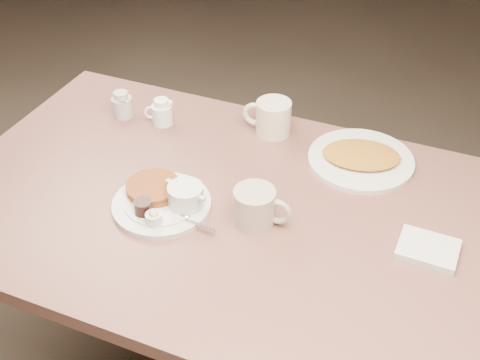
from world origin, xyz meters
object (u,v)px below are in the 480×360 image
at_px(main_plate, 165,199).
at_px(creamer_right, 122,105).
at_px(coffee_mug_near, 256,206).
at_px(creamer_left, 162,113).
at_px(hash_plate, 361,158).
at_px(diner_table, 237,255).
at_px(coffee_mug_far, 272,118).

xyz_separation_m(main_plate, creamer_right, (-0.32, 0.32, 0.01)).
xyz_separation_m(coffee_mug_near, creamer_left, (-0.42, 0.30, -0.01)).
xyz_separation_m(coffee_mug_near, hash_plate, (0.17, 0.33, -0.03)).
relative_size(creamer_left, hash_plate, 0.25).
distance_m(main_plate, coffee_mug_near, 0.23).
xyz_separation_m(diner_table, creamer_right, (-0.48, 0.26, 0.21)).
distance_m(diner_table, main_plate, 0.26).
bearing_deg(creamer_left, diner_table, -36.98).
relative_size(main_plate, coffee_mug_far, 2.18).
distance_m(coffee_mug_near, creamer_left, 0.51).
bearing_deg(diner_table, coffee_mug_far, 96.21).
xyz_separation_m(main_plate, coffee_mug_near, (0.23, 0.04, 0.02)).
bearing_deg(creamer_left, main_plate, -60.53).
bearing_deg(diner_table, creamer_left, 143.02).
bearing_deg(creamer_right, coffee_mug_far, 11.19).
bearing_deg(creamer_left, hash_plate, 3.52).
bearing_deg(hash_plate, coffee_mug_far, 170.91).
distance_m(diner_table, coffee_mug_far, 0.41).
distance_m(main_plate, creamer_left, 0.38).
bearing_deg(coffee_mug_near, diner_table, 154.11).
bearing_deg(hash_plate, diner_table, -128.16).
bearing_deg(main_plate, coffee_mug_far, 72.81).
height_order(coffee_mug_near, creamer_left, coffee_mug_near).
height_order(main_plate, creamer_right, creamer_right).
xyz_separation_m(coffee_mug_far, creamer_right, (-0.44, -0.09, -0.01)).
relative_size(creamer_left, creamer_right, 1.01).
distance_m(coffee_mug_far, creamer_right, 0.45).
height_order(coffee_mug_far, creamer_left, coffee_mug_far).
height_order(coffee_mug_far, creamer_right, coffee_mug_far).
bearing_deg(creamer_right, hash_plate, 3.49).
bearing_deg(creamer_left, coffee_mug_far, 14.29).
height_order(coffee_mug_near, hash_plate, coffee_mug_near).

